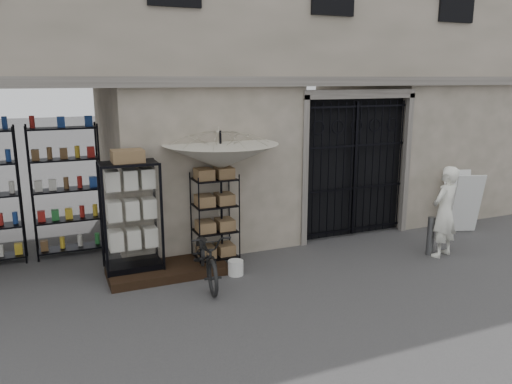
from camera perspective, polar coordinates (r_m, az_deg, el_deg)
name	(u,v)px	position (r m, az deg, el deg)	size (l,w,h in m)	color
ground	(335,286)	(8.39, 8.97, -10.53)	(80.00, 80.00, 0.00)	black
main_building	(243,21)	(11.34, -1.54, 18.91)	(14.00, 4.00, 9.00)	#A99A89
shop_recess	(27,186)	(9.46, -24.69, 0.65)	(3.00, 1.70, 3.00)	black
shop_shelving	(26,194)	(10.00, -24.80, -0.21)	(2.70, 0.50, 2.50)	black
iron_gate	(350,166)	(10.73, 10.75, 2.95)	(2.50, 0.21, 3.00)	black
step_platform	(167,270)	(8.84, -10.08, -8.80)	(2.00, 0.90, 0.15)	black
display_cabinet	(132,222)	(8.60, -14.03, -3.31)	(1.02, 0.77, 1.98)	black
wire_rack	(215,220)	(8.97, -4.70, -3.26)	(0.88, 0.76, 1.68)	black
market_umbrella	(221,149)	(8.79, -4.07, 4.87)	(2.18, 2.20, 2.91)	black
white_bucket	(236,268)	(8.68, -2.35, -8.64)	(0.27, 0.27, 0.26)	silver
bicycle	(207,282)	(8.48, -5.59, -10.17)	(0.61, 0.92, 1.74)	black
steel_bollard	(431,236)	(10.11, 19.32, -4.75)	(0.14, 0.14, 0.75)	slate
shopkeeper	(441,255)	(10.24, 20.35, -6.82)	(0.63, 1.73, 0.41)	white
easel_sign	(462,201)	(11.82, 22.50, -1.00)	(0.81, 0.87, 1.30)	silver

